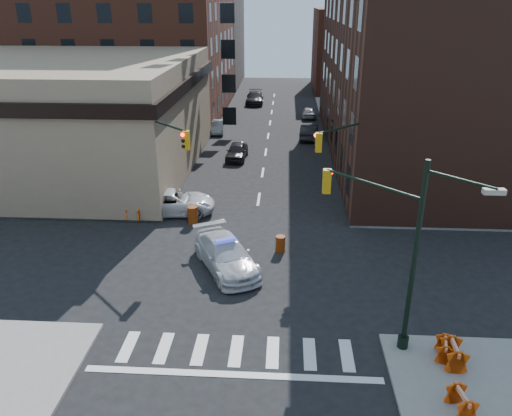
# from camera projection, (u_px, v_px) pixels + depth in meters

# --- Properties ---
(ground) EXTENTS (140.00, 140.00, 0.00)m
(ground) POSITION_uv_depth(u_px,v_px,m) (248.00, 268.00, 26.68)
(ground) COLOR black
(ground) RESTS_ON ground
(sidewalk_nw) EXTENTS (34.00, 54.50, 0.15)m
(sidewalk_nw) POSITION_uv_depth(u_px,v_px,m) (73.00, 122.00, 58.06)
(sidewalk_nw) COLOR gray
(sidewalk_nw) RESTS_ON ground
(sidewalk_ne) EXTENTS (34.00, 54.50, 0.15)m
(sidewalk_ne) POSITION_uv_depth(u_px,v_px,m) (476.00, 128.00, 55.51)
(sidewalk_ne) COLOR gray
(sidewalk_ne) RESTS_ON ground
(bank_building) EXTENTS (22.00, 22.00, 9.00)m
(bank_building) POSITION_uv_depth(u_px,v_px,m) (57.00, 115.00, 41.06)
(bank_building) COLOR #8F7D5E
(bank_building) RESTS_ON ground
(apartment_block) EXTENTS (25.00, 25.00, 24.00)m
(apartment_block) POSITION_uv_depth(u_px,v_px,m) (119.00, 11.00, 59.86)
(apartment_block) COLOR brown
(apartment_block) RESTS_ON ground
(commercial_row_ne) EXTENTS (14.00, 34.00, 14.00)m
(commercial_row_ne) POSITION_uv_depth(u_px,v_px,m) (414.00, 76.00, 43.95)
(commercial_row_ne) COLOR #47271C
(commercial_row_ne) RESTS_ON ground
(filler_nw) EXTENTS (20.00, 18.00, 16.00)m
(filler_nw) POSITION_uv_depth(u_px,v_px,m) (179.00, 34.00, 81.52)
(filler_nw) COLOR brown
(filler_nw) RESTS_ON ground
(filler_ne) EXTENTS (16.00, 16.00, 12.00)m
(filler_ne) POSITION_uv_depth(u_px,v_px,m) (366.00, 50.00, 76.95)
(filler_ne) COLOR brown
(filler_ne) RESTS_ON ground
(signal_pole_se) EXTENTS (5.40, 5.27, 8.00)m
(signal_pole_se) POSITION_uv_depth(u_px,v_px,m) (391.00, 240.00, 19.47)
(signal_pole_se) COLOR black
(signal_pole_se) RESTS_ON sidewalk_se
(signal_pole_nw) EXTENTS (3.58, 3.67, 8.00)m
(signal_pole_nw) POSITION_uv_depth(u_px,v_px,m) (158.00, 159.00, 30.23)
(signal_pole_nw) COLOR black
(signal_pole_nw) RESTS_ON sidewalk_nw
(signal_pole_ne) EXTENTS (3.67, 3.58, 8.00)m
(signal_pole_ne) POSITION_uv_depth(u_px,v_px,m) (353.00, 163.00, 29.60)
(signal_pole_ne) COLOR black
(signal_pole_ne) RESTS_ON sidewalk_ne
(tree_ne_near) EXTENTS (3.00, 3.00, 4.85)m
(tree_ne_near) POSITION_uv_depth(u_px,v_px,m) (344.00, 108.00, 48.84)
(tree_ne_near) COLOR black
(tree_ne_near) RESTS_ON sidewalk_ne
(tree_ne_far) EXTENTS (3.00, 3.00, 4.85)m
(tree_ne_far) POSITION_uv_depth(u_px,v_px,m) (337.00, 93.00, 56.20)
(tree_ne_far) COLOR black
(tree_ne_far) RESTS_ON sidewalk_ne
(police_car) EXTENTS (4.58, 6.05, 1.63)m
(police_car) POSITION_uv_depth(u_px,v_px,m) (226.00, 255.00, 26.39)
(police_car) COLOR silver
(police_car) RESTS_ON ground
(pickup) EXTENTS (6.02, 3.34, 1.59)m
(pickup) POSITION_uv_depth(u_px,v_px,m) (172.00, 202.00, 33.27)
(pickup) COLOR silver
(pickup) RESTS_ON ground
(parked_car_wnear) EXTENTS (1.91, 4.31, 1.44)m
(parked_car_wnear) POSITION_uv_depth(u_px,v_px,m) (237.00, 151.00, 44.66)
(parked_car_wnear) COLOR black
(parked_car_wnear) RESTS_ON ground
(parked_car_wfar) EXTENTS (1.69, 4.00, 1.28)m
(parked_car_wfar) POSITION_uv_depth(u_px,v_px,m) (217.00, 127.00, 53.53)
(parked_car_wfar) COLOR #969A9F
(parked_car_wfar) RESTS_ON ground
(parked_car_wdeep) EXTENTS (2.45, 5.69, 1.63)m
(parked_car_wdeep) POSITION_uv_depth(u_px,v_px,m) (255.00, 98.00, 68.23)
(parked_car_wdeep) COLOR black
(parked_car_wdeep) RESTS_ON ground
(parked_car_enear) EXTENTS (2.10, 4.77, 1.52)m
(parked_car_enear) POSITION_uv_depth(u_px,v_px,m) (309.00, 131.00, 51.15)
(parked_car_enear) COLOR black
(parked_car_enear) RESTS_ON ground
(parked_car_efar) EXTENTS (1.64, 3.86, 1.30)m
(parked_car_efar) POSITION_uv_depth(u_px,v_px,m) (309.00, 112.00, 60.34)
(parked_car_efar) COLOR #94989C
(parked_car_efar) RESTS_ON ground
(pedestrian_a) EXTENTS (0.70, 0.65, 1.61)m
(pedestrian_a) POSITION_uv_depth(u_px,v_px,m) (142.00, 187.00, 35.45)
(pedestrian_a) COLOR black
(pedestrian_a) RESTS_ON sidewalk_nw
(pedestrian_b) EXTENTS (1.07, 0.92, 1.93)m
(pedestrian_b) POSITION_uv_depth(u_px,v_px,m) (98.00, 186.00, 35.24)
(pedestrian_b) COLOR black
(pedestrian_b) RESTS_ON sidewalk_nw
(pedestrian_c) EXTENTS (1.14, 1.13, 1.94)m
(pedestrian_c) POSITION_uv_depth(u_px,v_px,m) (72.00, 192.00, 34.10)
(pedestrian_c) COLOR #222733
(pedestrian_c) RESTS_ON sidewalk_nw
(barrel_road) EXTENTS (0.67, 0.67, 0.97)m
(barrel_road) POSITION_uv_depth(u_px,v_px,m) (280.00, 244.00, 28.27)
(barrel_road) COLOR #DB5A0A
(barrel_road) RESTS_ON ground
(barrel_bank) EXTENTS (0.80, 0.80, 1.14)m
(barrel_bank) POSITION_uv_depth(u_px,v_px,m) (193.00, 215.00, 31.83)
(barrel_bank) COLOR #D6510A
(barrel_bank) RESTS_ON ground
(barricade_se_a) EXTENTS (0.79, 1.18, 0.81)m
(barricade_se_a) POSITION_uv_depth(u_px,v_px,m) (445.00, 349.00, 19.66)
(barricade_se_a) COLOR #EF3E0B
(barricade_se_a) RESTS_ON sidewalk_se
(barricade_se_b) EXTENTS (0.69, 1.30, 0.96)m
(barricade_se_b) POSITION_uv_depth(u_px,v_px,m) (454.00, 355.00, 19.25)
(barricade_se_b) COLOR #BF6409
(barricade_se_b) RESTS_ON sidewalk_se
(barricade_se_c) EXTENTS (0.73, 1.21, 0.86)m
(barricade_se_c) POSITION_uv_depth(u_px,v_px,m) (461.00, 403.00, 17.04)
(barricade_se_c) COLOR #C85D09
(barricade_se_c) RESTS_ON sidewalk_se
(barricade_nw_a) EXTENTS (1.16, 0.73, 0.81)m
(barricade_nw_a) POSITION_uv_depth(u_px,v_px,m) (134.00, 213.00, 32.14)
(barricade_nw_a) COLOR #D8490A
(barricade_nw_a) RESTS_ON sidewalk_nw
(barricade_nw_b) EXTENTS (1.11, 0.61, 0.80)m
(barricade_nw_b) POSITION_uv_depth(u_px,v_px,m) (89.00, 199.00, 34.47)
(barricade_nw_b) COLOR #D74E0A
(barricade_nw_b) RESTS_ON sidewalk_nw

